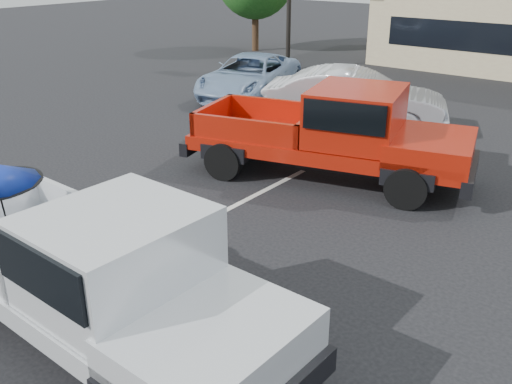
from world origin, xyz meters
TOP-DOWN VIEW (x-y plane):
  - ground at (0.00, 0.00)m, footprint 90.00×90.00m
  - stripe_left at (-3.00, 2.00)m, footprint 0.12×5.00m
  - silver_pickup at (-1.49, -2.01)m, footprint 5.75×2.26m
  - red_pickup at (-2.04, 4.60)m, footprint 6.32×3.51m
  - silver_sedan at (-3.72, 8.08)m, footprint 5.14×3.46m
  - blue_suv at (-8.27, 9.26)m, footprint 3.52×5.32m

SIDE VIEW (x-z plane):
  - ground at x=0.00m, z-range 0.00..0.00m
  - stripe_left at x=-3.00m, z-range 0.00..0.01m
  - blue_suv at x=-8.27m, z-range 0.00..1.36m
  - silver_sedan at x=-3.72m, z-range 0.00..1.60m
  - silver_pickup at x=-1.49m, z-range 0.02..2.08m
  - red_pickup at x=-2.04m, z-range 0.09..2.07m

